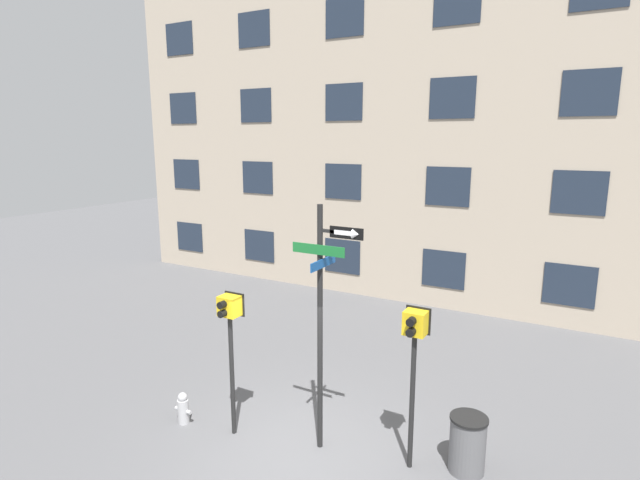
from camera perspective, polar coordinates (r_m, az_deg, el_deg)
name	(u,v)px	position (r m, az deg, el deg)	size (l,w,h in m)	color
ground_plane	(300,455)	(8.98, -2.28, -23.39)	(60.00, 60.00, 0.00)	#515154
building_facade	(455,99)	(15.40, 15.19, 15.32)	(24.00, 0.64, 12.50)	tan
street_sign_pole	(323,312)	(8.05, 0.35, -8.18)	(1.20, 0.78, 4.15)	black
pedestrian_signal_left	(230,325)	(8.72, -10.25, -9.58)	(0.41, 0.40, 2.57)	black
pedestrian_signal_right	(414,345)	(7.84, 10.72, -11.69)	(0.39, 0.40, 2.64)	black
fire_hydrant	(183,408)	(9.95, -15.37, -18.06)	(0.36, 0.20, 0.60)	#A5A5A8
trash_bin	(467,444)	(8.71, 16.50, -21.46)	(0.59, 0.59, 0.92)	#59595B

